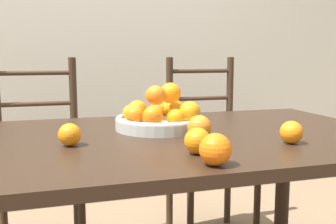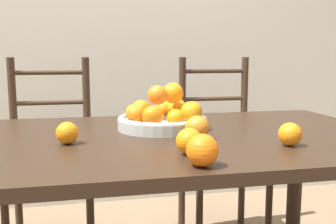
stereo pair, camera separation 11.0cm
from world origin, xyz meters
name	(u,v)px [view 2 (the right image)]	position (x,y,z in m)	size (l,w,h in m)	color
wall_back	(101,17)	(0.00, 1.47, 1.30)	(8.00, 0.06, 2.60)	beige
dining_table	(125,163)	(0.00, 0.00, 0.68)	(1.91, 0.94, 0.77)	black
fruit_bowl	(163,116)	(0.16, 0.12, 0.82)	(0.33, 0.33, 0.17)	#B2B7B2
orange_loose_0	(197,128)	(0.23, -0.10, 0.81)	(0.08, 0.08, 0.08)	orange
orange_loose_1	(202,150)	(0.15, -0.40, 0.81)	(0.08, 0.08, 0.08)	orange
orange_loose_2	(67,133)	(-0.18, -0.07, 0.81)	(0.07, 0.07, 0.07)	orange
orange_loose_3	(290,134)	(0.48, -0.24, 0.81)	(0.07, 0.07, 0.07)	orange
orange_loose_4	(189,141)	(0.15, -0.28, 0.81)	(0.07, 0.07, 0.07)	orange
chair_left	(51,166)	(-0.30, 0.74, 0.48)	(0.42, 0.40, 1.03)	#382619
chair_right	(221,156)	(0.61, 0.74, 0.48)	(0.42, 0.40, 1.03)	#382619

